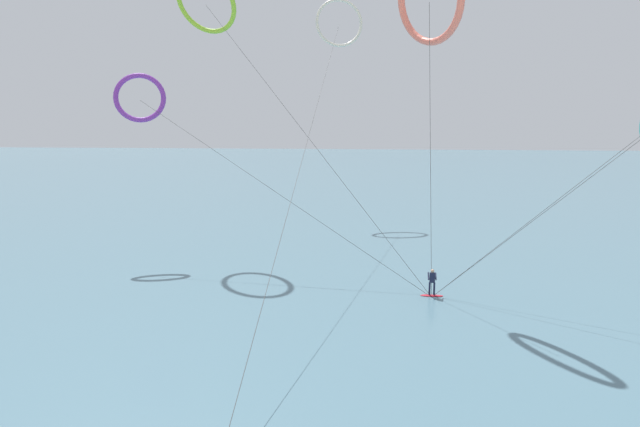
% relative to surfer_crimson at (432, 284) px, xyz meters
% --- Properties ---
extents(sea_water, '(400.00, 200.00, 0.08)m').
position_rel_surfer_crimson_xyz_m(sea_water, '(-5.83, 75.02, -0.78)').
color(sea_water, slate).
rests_on(sea_water, ground).
extents(surfer_crimson, '(1.40, 0.58, 1.70)m').
position_rel_surfer_crimson_xyz_m(surfer_crimson, '(0.00, 0.00, 0.00)').
color(surfer_crimson, red).
rests_on(surfer_crimson, ground).
extents(kite_lime, '(20.61, 14.81, 22.50)m').
position_rel_surfer_crimson_xyz_m(kite_lime, '(-17.57, 12.47, 19.34)').
color(kite_lime, '#8CC62D').
rests_on(kite_lime, ground).
extents(kite_violet, '(24.14, 10.32, 14.46)m').
position_rel_surfer_crimson_xyz_m(kite_violet, '(-22.01, 8.95, 11.65)').
color(kite_violet, purple).
rests_on(kite_violet, ground).
extents(kite_ivory, '(5.39, 51.02, 24.04)m').
position_rel_surfer_crimson_xyz_m(kite_ivory, '(-8.02, 29.90, 20.51)').
color(kite_ivory, silver).
rests_on(kite_ivory, ground).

